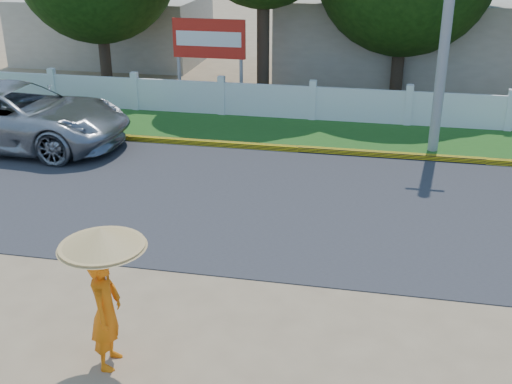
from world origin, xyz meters
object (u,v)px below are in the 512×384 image
(monk_with_parasol, at_px, (104,278))
(billboard, at_px, (209,43))
(vehicle, at_px, (16,116))
(utility_pole, at_px, (448,17))

(monk_with_parasol, distance_m, billboard, 14.19)
(vehicle, distance_m, monk_with_parasol, 10.88)
(vehicle, xyz_separation_m, billboard, (4.24, 5.30, 1.25))
(utility_pole, height_order, vehicle, utility_pole)
(utility_pole, relative_size, vehicle, 1.14)
(utility_pole, distance_m, vehicle, 12.06)
(utility_pole, height_order, monk_with_parasol, utility_pole)
(vehicle, height_order, billboard, billboard)
(utility_pole, bearing_deg, monk_with_parasol, -115.65)
(monk_with_parasol, relative_size, billboard, 0.75)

